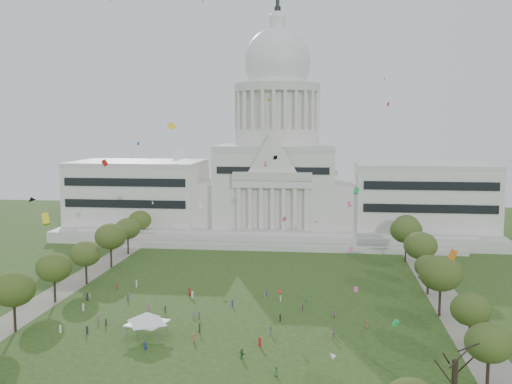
% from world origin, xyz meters
% --- Properties ---
extents(ground, '(400.00, 400.00, 0.00)m').
position_xyz_m(ground, '(0.00, 0.00, 0.00)').
color(ground, '#2A4919').
rests_on(ground, ground).
extents(capitol, '(160.00, 64.50, 91.30)m').
position_xyz_m(capitol, '(0.00, 113.59, 22.30)').
color(capitol, beige).
rests_on(capitol, ground).
extents(path_left, '(8.00, 160.00, 0.04)m').
position_xyz_m(path_left, '(-48.00, 30.00, 0.02)').
color(path_left, gray).
rests_on(path_left, ground).
extents(path_right, '(8.00, 160.00, 0.04)m').
position_xyz_m(path_right, '(48.00, 30.00, 0.02)').
color(path_right, gray).
rests_on(path_right, ground).
extents(row_tree_r_0, '(7.67, 7.67, 10.91)m').
position_xyz_m(row_tree_r_0, '(44.94, -19.59, 7.75)').
color(row_tree_r_0, black).
rests_on(row_tree_r_0, ground).
extents(row_tree_l_1, '(8.86, 8.86, 12.59)m').
position_xyz_m(row_tree_l_1, '(-44.07, -2.96, 8.95)').
color(row_tree_l_1, black).
rests_on(row_tree_l_1, ground).
extents(row_tree_r_1, '(7.58, 7.58, 10.78)m').
position_xyz_m(row_tree_r_1, '(46.22, -1.75, 7.66)').
color(row_tree_r_1, black).
rests_on(row_tree_r_1, ground).
extents(row_tree_l_2, '(8.42, 8.42, 11.97)m').
position_xyz_m(row_tree_l_2, '(-45.04, 17.30, 8.51)').
color(row_tree_l_2, black).
rests_on(row_tree_l_2, ground).
extents(row_tree_r_2, '(9.55, 9.55, 13.58)m').
position_xyz_m(row_tree_r_2, '(44.17, 17.44, 9.66)').
color(row_tree_r_2, black).
rests_on(row_tree_r_2, ground).
extents(row_tree_l_3, '(8.12, 8.12, 11.55)m').
position_xyz_m(row_tree_l_3, '(-44.09, 33.92, 8.21)').
color(row_tree_l_3, black).
rests_on(row_tree_l_3, ground).
extents(row_tree_r_3, '(7.01, 7.01, 9.98)m').
position_xyz_m(row_tree_r_3, '(44.40, 34.48, 7.08)').
color(row_tree_r_3, black).
rests_on(row_tree_r_3, ground).
extents(row_tree_l_4, '(9.29, 9.29, 13.21)m').
position_xyz_m(row_tree_l_4, '(-44.08, 52.42, 9.39)').
color(row_tree_l_4, black).
rests_on(row_tree_l_4, ground).
extents(row_tree_r_4, '(9.19, 9.19, 13.06)m').
position_xyz_m(row_tree_r_4, '(44.76, 50.04, 9.29)').
color(row_tree_r_4, black).
rests_on(row_tree_r_4, ground).
extents(row_tree_l_5, '(8.33, 8.33, 11.85)m').
position_xyz_m(row_tree_l_5, '(-45.22, 71.01, 8.42)').
color(row_tree_l_5, black).
rests_on(row_tree_l_5, ground).
extents(row_tree_r_5, '(9.82, 9.82, 13.96)m').
position_xyz_m(row_tree_r_5, '(43.49, 70.19, 9.93)').
color(row_tree_r_5, black).
rests_on(row_tree_r_5, ground).
extents(row_tree_l_6, '(8.19, 8.19, 11.64)m').
position_xyz_m(row_tree_l_6, '(-46.87, 89.14, 8.27)').
color(row_tree_l_6, black).
rests_on(row_tree_l_6, ground).
extents(row_tree_r_6, '(8.42, 8.42, 11.97)m').
position_xyz_m(row_tree_r_6, '(45.96, 88.13, 8.51)').
color(row_tree_r_6, black).
rests_on(row_tree_r_6, ground).
extents(big_bare_tree, '(6.00, 5.00, 12.80)m').
position_xyz_m(big_bare_tree, '(38.00, -28.00, 8.67)').
color(big_bare_tree, black).
rests_on(big_bare_tree, ground).
extents(event_tent, '(11.68, 11.68, 5.31)m').
position_xyz_m(event_tent, '(-16.21, -2.94, 4.12)').
color(event_tent, '#4C4C4C').
rests_on(event_tent, ground).
extents(person_0, '(0.96, 1.02, 1.75)m').
position_xyz_m(person_0, '(27.62, 7.42, 0.88)').
color(person_0, olive).
rests_on(person_0, ground).
extents(person_2, '(0.85, 0.81, 1.50)m').
position_xyz_m(person_2, '(21.11, 13.75, 0.75)').
color(person_2, '#994C8C').
rests_on(person_2, ground).
extents(person_3, '(0.68, 1.27, 1.93)m').
position_xyz_m(person_3, '(8.13, 0.92, 0.97)').
color(person_3, '#4C4C51').
rests_on(person_3, ground).
extents(person_4, '(0.85, 1.05, 1.57)m').
position_xyz_m(person_4, '(9.39, 9.77, 0.79)').
color(person_4, '#26262B').
rests_on(person_4, ground).
extents(person_5, '(1.48, 1.30, 1.53)m').
position_xyz_m(person_5, '(-9.91, 10.77, 0.77)').
color(person_5, silver).
rests_on(person_5, ground).
extents(person_6, '(0.94, 1.07, 1.85)m').
position_xyz_m(person_6, '(10.89, -18.48, 0.93)').
color(person_6, '#33723F').
rests_on(person_6, ground).
extents(person_7, '(0.83, 0.87, 1.92)m').
position_xyz_m(person_7, '(-14.46, -9.96, 0.96)').
color(person_7, navy).
rests_on(person_7, ground).
extents(person_8, '(0.88, 0.72, 1.55)m').
position_xyz_m(person_8, '(-16.87, 12.87, 0.78)').
color(person_8, '#33723F').
rests_on(person_8, ground).
extents(person_9, '(0.91, 1.31, 1.84)m').
position_xyz_m(person_9, '(20.49, -0.14, 0.92)').
color(person_9, olive).
rests_on(person_9, ground).
extents(person_10, '(0.70, 1.04, 1.64)m').
position_xyz_m(person_10, '(13.98, 17.46, 0.82)').
color(person_10, '#994C8C').
rests_on(person_10, ground).
extents(person_11, '(1.74, 1.63, 1.85)m').
position_xyz_m(person_11, '(4.09, -11.65, 0.92)').
color(person_11, '#33723F').
rests_on(person_11, ground).
extents(distant_crowd, '(59.27, 38.54, 1.94)m').
position_xyz_m(distant_crowd, '(-14.03, 13.87, 0.87)').
color(distant_crowd, silver).
rests_on(distant_crowd, ground).
extents(kite_swarm, '(85.81, 102.51, 66.20)m').
position_xyz_m(kite_swarm, '(-1.41, 6.90, 27.15)').
color(kite_swarm, red).
rests_on(kite_swarm, ground).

